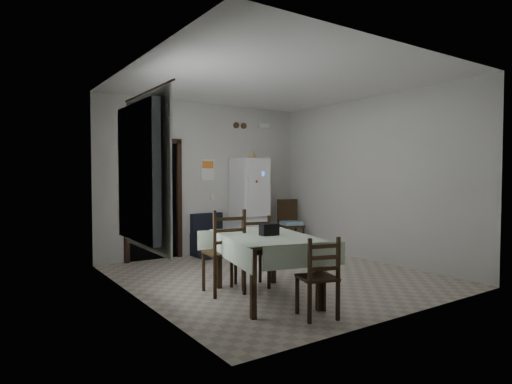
{
  "coord_description": "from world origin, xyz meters",
  "views": [
    {
      "loc": [
        -3.82,
        -5.12,
        1.52
      ],
      "look_at": [
        0.0,
        0.5,
        1.25
      ],
      "focal_mm": 30.0,
      "sensor_mm": 36.0,
      "label": 1
    }
  ],
  "objects_px": {
    "dining_chair_far_left": "(224,251)",
    "dining_chair_near_head": "(317,276)",
    "navy_seat": "(212,235)",
    "corner_chair": "(291,224)",
    "fridge": "(249,205)",
    "dining_table": "(265,267)",
    "dining_chair_far_right": "(252,251)"
  },
  "relations": [
    {
      "from": "dining_chair_far_left",
      "to": "dining_chair_near_head",
      "type": "distance_m",
      "value": 1.43
    },
    {
      "from": "navy_seat",
      "to": "corner_chair",
      "type": "xyz_separation_m",
      "value": [
        1.7,
        -0.24,
        0.11
      ]
    },
    {
      "from": "corner_chair",
      "to": "fridge",
      "type": "bearing_deg",
      "value": -179.87
    },
    {
      "from": "corner_chair",
      "to": "dining_table",
      "type": "bearing_deg",
      "value": -118.68
    },
    {
      "from": "dining_table",
      "to": "dining_chair_near_head",
      "type": "height_order",
      "value": "dining_chair_near_head"
    },
    {
      "from": "dining_chair_far_left",
      "to": "dining_chair_near_head",
      "type": "xyz_separation_m",
      "value": [
        0.36,
        -1.38,
        -0.11
      ]
    },
    {
      "from": "corner_chair",
      "to": "navy_seat",
      "type": "bearing_deg",
      "value": -172.57
    },
    {
      "from": "navy_seat",
      "to": "dining_chair_near_head",
      "type": "relative_size",
      "value": 0.9
    },
    {
      "from": "navy_seat",
      "to": "dining_table",
      "type": "relative_size",
      "value": 0.52
    },
    {
      "from": "corner_chair",
      "to": "dining_chair_near_head",
      "type": "xyz_separation_m",
      "value": [
        -2.42,
        -3.45,
        -0.07
      ]
    },
    {
      "from": "navy_seat",
      "to": "dining_table",
      "type": "xyz_separation_m",
      "value": [
        -0.79,
        -2.8,
        -0.0
      ]
    },
    {
      "from": "fridge",
      "to": "dining_chair_near_head",
      "type": "relative_size",
      "value": 2.1
    },
    {
      "from": "corner_chair",
      "to": "dining_table",
      "type": "distance_m",
      "value": 3.57
    },
    {
      "from": "fridge",
      "to": "dining_table",
      "type": "relative_size",
      "value": 1.22
    },
    {
      "from": "dining_table",
      "to": "dining_chair_near_head",
      "type": "relative_size",
      "value": 1.72
    },
    {
      "from": "fridge",
      "to": "dining_chair_near_head",
      "type": "height_order",
      "value": "fridge"
    },
    {
      "from": "dining_table",
      "to": "fridge",
      "type": "bearing_deg",
      "value": 73.51
    },
    {
      "from": "fridge",
      "to": "dining_chair_far_left",
      "type": "distance_m",
      "value": 3.01
    },
    {
      "from": "fridge",
      "to": "dining_chair_far_right",
      "type": "height_order",
      "value": "fridge"
    },
    {
      "from": "fridge",
      "to": "dining_chair_far_right",
      "type": "relative_size",
      "value": 1.88
    },
    {
      "from": "navy_seat",
      "to": "dining_chair_far_left",
      "type": "xyz_separation_m",
      "value": [
        -1.08,
        -2.3,
        0.15
      ]
    },
    {
      "from": "fridge",
      "to": "corner_chair",
      "type": "xyz_separation_m",
      "value": [
        0.87,
        -0.24,
        -0.42
      ]
    },
    {
      "from": "navy_seat",
      "to": "fridge",
      "type": "bearing_deg",
      "value": -2.93
    },
    {
      "from": "navy_seat",
      "to": "dining_chair_near_head",
      "type": "bearing_deg",
      "value": -104.07
    },
    {
      "from": "dining_chair_far_right",
      "to": "dining_chair_near_head",
      "type": "relative_size",
      "value": 1.12
    },
    {
      "from": "corner_chair",
      "to": "dining_chair_far_right",
      "type": "xyz_separation_m",
      "value": [
        -2.3,
        -2.01,
        -0.02
      ]
    },
    {
      "from": "dining_chair_far_right",
      "to": "corner_chair",
      "type": "bearing_deg",
      "value": -123.3
    },
    {
      "from": "fridge",
      "to": "navy_seat",
      "type": "relative_size",
      "value": 2.34
    },
    {
      "from": "dining_chair_far_right",
      "to": "dining_chair_near_head",
      "type": "height_order",
      "value": "dining_chair_far_right"
    },
    {
      "from": "dining_chair_far_right",
      "to": "navy_seat",
      "type": "bearing_deg",
      "value": -89.54
    },
    {
      "from": "dining_table",
      "to": "dining_chair_far_right",
      "type": "relative_size",
      "value": 1.54
    },
    {
      "from": "fridge",
      "to": "dining_table",
      "type": "xyz_separation_m",
      "value": [
        -1.62,
        -2.8,
        -0.53
      ]
    }
  ]
}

